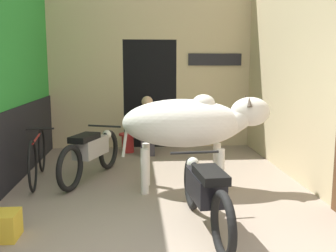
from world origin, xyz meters
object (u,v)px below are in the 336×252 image
at_px(motorcycle_near, 205,191).
at_px(bicycle, 38,156).
at_px(motorcycle_far, 91,151).
at_px(shopkeeper_seated, 147,124).
at_px(plastic_stool, 128,142).
at_px(cow, 190,123).

bearing_deg(motorcycle_near, bicycle, 137.99).
height_order(motorcycle_near, motorcycle_far, motorcycle_far).
bearing_deg(shopkeeper_seated, motorcycle_far, -119.46).
bearing_deg(plastic_stool, bicycle, -125.55).
bearing_deg(motorcycle_near, shopkeeper_seated, 97.99).
bearing_deg(plastic_stool, cow, -69.39).
bearing_deg(bicycle, shopkeeper_seated, 43.49).
bearing_deg(motorcycle_near, plastic_stool, 103.20).
bearing_deg(motorcycle_near, motorcycle_far, 125.25).
relative_size(motorcycle_near, plastic_stool, 5.01).
distance_m(motorcycle_near, shopkeeper_seated, 3.70).
distance_m(motorcycle_far, bicycle, 0.81).
relative_size(cow, bicycle, 1.16).
xyz_separation_m(motorcycle_far, shopkeeper_seated, (0.92, 1.63, 0.17)).
xyz_separation_m(bicycle, shopkeeper_seated, (1.73, 1.64, 0.23)).
height_order(motorcycle_near, plastic_stool, motorcycle_near).
relative_size(motorcycle_far, bicycle, 1.01).
relative_size(bicycle, shopkeeper_seated, 1.57).
xyz_separation_m(cow, motorcycle_far, (-1.46, 0.63, -0.52)).
bearing_deg(shopkeeper_seated, cow, -76.65).
height_order(motorcycle_near, bicycle, motorcycle_near).
height_order(cow, motorcycle_far, cow).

